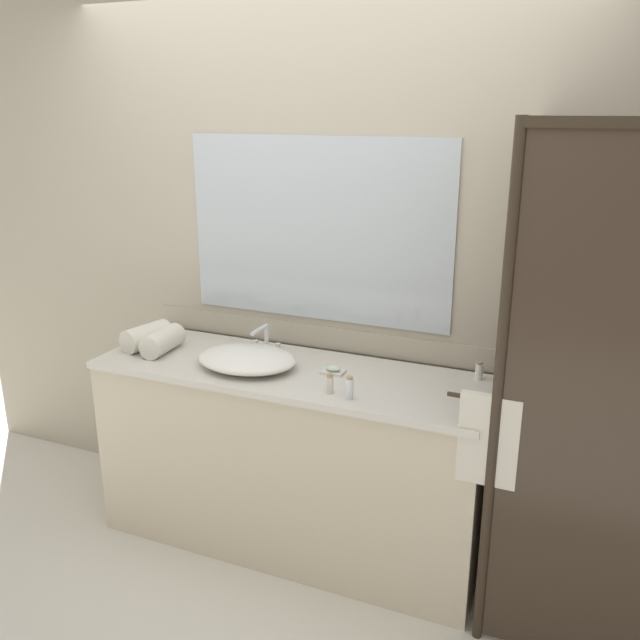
{
  "coord_description": "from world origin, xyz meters",
  "views": [
    {
      "loc": [
        1.23,
        -2.54,
        2.02
      ],
      "look_at": [
        0.15,
        0.0,
        1.15
      ],
      "focal_mm": 37.85,
      "sensor_mm": 36.0,
      "label": 1
    }
  ],
  "objects_px": {
    "soap_dish": "(333,370)",
    "amenity_bottle_lotion": "(330,384)",
    "rolled_towel_near_edge": "(147,336)",
    "amenity_bottle_shampoo": "(349,388)",
    "amenity_bottle_conditioner": "(479,371)",
    "faucet": "(265,344)",
    "rolled_towel_middle": "(163,341)",
    "sink_basin": "(247,359)"
  },
  "relations": [
    {
      "from": "soap_dish",
      "to": "amenity_bottle_lotion",
      "type": "bearing_deg",
      "value": -71.45
    },
    {
      "from": "faucet",
      "to": "rolled_towel_middle",
      "type": "distance_m",
      "value": 0.49
    },
    {
      "from": "rolled_towel_near_edge",
      "to": "faucet",
      "type": "bearing_deg",
      "value": 14.31
    },
    {
      "from": "faucet",
      "to": "rolled_towel_near_edge",
      "type": "relative_size",
      "value": 0.71
    },
    {
      "from": "sink_basin",
      "to": "amenity_bottle_conditioner",
      "type": "height_order",
      "value": "same"
    },
    {
      "from": "faucet",
      "to": "amenity_bottle_lotion",
      "type": "relative_size",
      "value": 1.99
    },
    {
      "from": "faucet",
      "to": "amenity_bottle_conditioner",
      "type": "bearing_deg",
      "value": 4.94
    },
    {
      "from": "amenity_bottle_shampoo",
      "to": "amenity_bottle_conditioner",
      "type": "relative_size",
      "value": 1.2
    },
    {
      "from": "rolled_towel_near_edge",
      "to": "rolled_towel_middle",
      "type": "height_order",
      "value": "rolled_towel_near_edge"
    },
    {
      "from": "amenity_bottle_shampoo",
      "to": "amenity_bottle_lotion",
      "type": "xyz_separation_m",
      "value": [
        -0.09,
        0.02,
        -0.01
      ]
    },
    {
      "from": "soap_dish",
      "to": "amenity_bottle_lotion",
      "type": "height_order",
      "value": "amenity_bottle_lotion"
    },
    {
      "from": "sink_basin",
      "to": "rolled_towel_middle",
      "type": "distance_m",
      "value": 0.46
    },
    {
      "from": "faucet",
      "to": "soap_dish",
      "type": "relative_size",
      "value": 1.7
    },
    {
      "from": "amenity_bottle_shampoo",
      "to": "rolled_towel_near_edge",
      "type": "bearing_deg",
      "value": 170.91
    },
    {
      "from": "amenity_bottle_lotion",
      "to": "amenity_bottle_conditioner",
      "type": "bearing_deg",
      "value": 35.91
    },
    {
      "from": "soap_dish",
      "to": "rolled_towel_near_edge",
      "type": "bearing_deg",
      "value": -177.21
    },
    {
      "from": "amenity_bottle_shampoo",
      "to": "amenity_bottle_conditioner",
      "type": "height_order",
      "value": "amenity_bottle_shampoo"
    },
    {
      "from": "amenity_bottle_lotion",
      "to": "rolled_towel_middle",
      "type": "relative_size",
      "value": 0.36
    },
    {
      "from": "sink_basin",
      "to": "rolled_towel_near_edge",
      "type": "xyz_separation_m",
      "value": [
        -0.57,
        0.03,
        0.02
      ]
    },
    {
      "from": "soap_dish",
      "to": "amenity_bottle_lotion",
      "type": "distance_m",
      "value": 0.22
    },
    {
      "from": "sink_basin",
      "to": "amenity_bottle_shampoo",
      "type": "bearing_deg",
      "value": -14.82
    },
    {
      "from": "amenity_bottle_conditioner",
      "to": "rolled_towel_near_edge",
      "type": "xyz_separation_m",
      "value": [
        -1.56,
        -0.23,
        0.02
      ]
    },
    {
      "from": "rolled_towel_middle",
      "to": "amenity_bottle_lotion",
      "type": "bearing_deg",
      "value": -8.35
    },
    {
      "from": "amenity_bottle_lotion",
      "to": "amenity_bottle_shampoo",
      "type": "bearing_deg",
      "value": -13.66
    },
    {
      "from": "soap_dish",
      "to": "amenity_bottle_conditioner",
      "type": "relative_size",
      "value": 1.24
    },
    {
      "from": "rolled_towel_near_edge",
      "to": "rolled_towel_middle",
      "type": "bearing_deg",
      "value": -11.25
    },
    {
      "from": "rolled_towel_near_edge",
      "to": "rolled_towel_middle",
      "type": "distance_m",
      "value": 0.11
    },
    {
      "from": "sink_basin",
      "to": "soap_dish",
      "type": "relative_size",
      "value": 4.63
    },
    {
      "from": "amenity_bottle_shampoo",
      "to": "rolled_towel_middle",
      "type": "relative_size",
      "value": 0.4
    },
    {
      "from": "amenity_bottle_conditioner",
      "to": "amenity_bottle_shampoo",
      "type": "bearing_deg",
      "value": -137.01
    },
    {
      "from": "sink_basin",
      "to": "amenity_bottle_conditioner",
      "type": "bearing_deg",
      "value": 15.04
    },
    {
      "from": "amenity_bottle_conditioner",
      "to": "rolled_towel_middle",
      "type": "distance_m",
      "value": 1.48
    },
    {
      "from": "soap_dish",
      "to": "rolled_towel_near_edge",
      "type": "xyz_separation_m",
      "value": [
        -0.96,
        -0.05,
        0.04
      ]
    },
    {
      "from": "sink_basin",
      "to": "soap_dish",
      "type": "bearing_deg",
      "value": 11.87
    },
    {
      "from": "sink_basin",
      "to": "amenity_bottle_shampoo",
      "type": "height_order",
      "value": "amenity_bottle_shampoo"
    },
    {
      "from": "faucet",
      "to": "amenity_bottle_conditioner",
      "type": "distance_m",
      "value": 0.99
    },
    {
      "from": "faucet",
      "to": "rolled_towel_middle",
      "type": "bearing_deg",
      "value": -160.06
    },
    {
      "from": "faucet",
      "to": "amenity_bottle_shampoo",
      "type": "relative_size",
      "value": 1.76
    },
    {
      "from": "amenity_bottle_shampoo",
      "to": "amenity_bottle_conditioner",
      "type": "bearing_deg",
      "value": 42.99
    },
    {
      "from": "rolled_towel_near_edge",
      "to": "amenity_bottle_shampoo",
      "type": "bearing_deg",
      "value": -9.09
    },
    {
      "from": "amenity_bottle_conditioner",
      "to": "amenity_bottle_lotion",
      "type": "height_order",
      "value": "amenity_bottle_lotion"
    },
    {
      "from": "rolled_towel_middle",
      "to": "rolled_towel_near_edge",
      "type": "bearing_deg",
      "value": 168.75
    }
  ]
}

